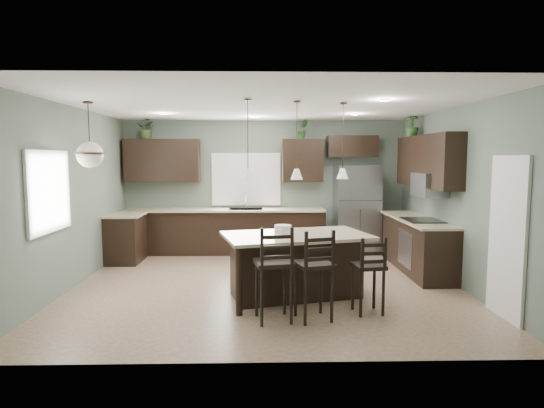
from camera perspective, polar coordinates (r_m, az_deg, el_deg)
The scene contains 33 objects.
ground at distance 7.32m, azimuth -0.72°, elevation -10.10°, with size 6.00×6.00×0.00m, color #9E8466.
pantry_door at distance 6.36m, azimuth 27.41°, elevation -3.78°, with size 0.04×0.82×2.04m, color white.
window_back at distance 9.79m, azimuth -3.26°, elevation 3.12°, with size 1.35×0.02×1.00m, color white.
window_left at distance 6.90m, azimuth -26.30°, elevation 1.41°, with size 0.02×1.10×1.00m, color white.
left_return_cabs at distance 9.26m, azimuth -17.86°, elevation -4.16°, with size 0.60×0.90×0.90m, color black.
left_return_countertop at distance 9.18m, azimuth -17.83°, elevation -1.27°, with size 0.66×0.96×0.04m, color beige.
back_lower_cabs at distance 9.65m, azimuth -5.96°, elevation -3.51°, with size 4.20×0.60×0.90m, color black.
back_countertop at distance 9.56m, azimuth -6.00°, elevation -0.75°, with size 4.20×0.66×0.04m, color beige.
sink_inset at distance 9.54m, azimuth -3.30°, elevation -0.66°, with size 0.70×0.45×0.01m, color gray.
faucet at distance 9.49m, azimuth -3.31°, elevation 0.19°, with size 0.02×0.02×0.28m, color silver.
back_upper_left at distance 9.84m, azimuth -13.59°, elevation 5.32°, with size 1.55×0.34×0.90m, color black.
back_upper_right at distance 9.66m, azimuth 3.86°, elevation 5.46°, with size 0.85×0.34×0.90m, color black.
fridge_header at distance 9.81m, azimuth 10.03°, elevation 7.14°, with size 1.05×0.34×0.45m, color black.
right_lower_cabs at distance 8.53m, azimuth 17.73°, elevation -4.99°, with size 0.60×2.35×0.90m, color black.
right_countertop at distance 8.45m, azimuth 17.70°, elevation -1.86°, with size 0.66×2.35×0.04m, color beige.
cooktop at distance 8.19m, azimuth 18.33°, elevation -1.94°, with size 0.58×0.75×0.02m, color black.
wall_oven_front at distance 8.18m, azimuth 16.33°, elevation -5.40°, with size 0.01×0.72×0.60m, color gray.
right_upper_cabs at distance 8.43m, azimuth 18.88°, elevation 5.11°, with size 0.34×2.35×0.90m, color black.
microwave at distance 8.17m, azimuth 19.12°, elevation 2.28°, with size 0.40×0.75×0.40m, color gray.
refrigerator at distance 9.72m, azimuth 10.56°, elevation -0.68°, with size 0.90×0.74×1.85m, color gray.
kitchen_island at distance 6.58m, azimuth 3.05°, elevation -7.79°, with size 2.02×1.15×0.92m, color black.
serving_dish at distance 6.41m, azimuth 1.38°, elevation -3.28°, with size 0.24×0.24×0.14m, color silver.
bar_stool_left at distance 5.63m, azimuth 0.19°, elevation -8.70°, with size 0.44×0.44×1.19m, color black.
bar_stool_center at distance 5.69m, azimuth 5.23°, elevation -8.79°, with size 0.43×0.43×1.15m, color black.
bar_stool_right at distance 6.05m, azimuth 11.97°, elevation -8.65°, with size 0.38×0.38×1.02m, color black.
pendant_left at distance 6.21m, azimuth -3.06°, elevation 8.04°, with size 0.17×0.17×1.10m, color white, non-canonical shape.
pendant_center at distance 6.40m, azimuth 3.13°, elevation 7.98°, with size 0.17×0.17×1.10m, color white, non-canonical shape.
pendant_right at distance 6.65m, azimuth 8.90°, elevation 7.83°, with size 0.17×0.17×1.10m, color silver, non-canonical shape.
chandelier at distance 7.00m, azimuth -21.97°, elevation 8.05°, with size 0.41×0.41×0.94m, color beige, non-canonical shape.
plant_back_left at distance 9.90m, azimuth -15.42°, elevation 9.13°, with size 0.39×0.34×0.43m, color #324D21.
plant_back_right at distance 9.65m, azimuth 3.88°, elevation 9.36°, with size 0.23×0.18×0.41m, color #285525.
plant_right_wall at distance 9.16m, azimuth 17.17°, elevation 9.41°, with size 0.25×0.25×0.45m, color #2F5826.
room_shell at distance 7.05m, azimuth -0.74°, elevation 3.30°, with size 6.00×6.00×6.00m.
Camera 1 is at (-0.08, -7.04, 2.01)m, focal length 30.00 mm.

